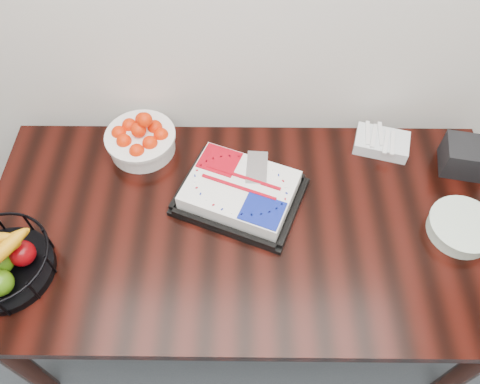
{
  "coord_description": "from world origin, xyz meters",
  "views": [
    {
      "loc": [
        -0.01,
        1.16,
        2.12
      ],
      "look_at": [
        -0.02,
        2.08,
        0.83
      ],
      "focal_mm": 35.0,
      "sensor_mm": 36.0,
      "label": 1
    }
  ],
  "objects_px": {
    "table": "(245,236)",
    "napkin_box": "(466,157)",
    "cake_tray": "(240,192)",
    "plate_stack": "(461,227)",
    "tangerine_bowl": "(140,136)",
    "fruit_basket": "(0,262)"
  },
  "relations": [
    {
      "from": "tangerine_bowl",
      "to": "napkin_box",
      "type": "height_order",
      "value": "tangerine_bowl"
    },
    {
      "from": "table",
      "to": "cake_tray",
      "type": "distance_m",
      "value": 0.17
    },
    {
      "from": "table",
      "to": "fruit_basket",
      "type": "distance_m",
      "value": 0.8
    },
    {
      "from": "fruit_basket",
      "to": "plate_stack",
      "type": "bearing_deg",
      "value": 6.31
    },
    {
      "from": "table",
      "to": "fruit_basket",
      "type": "height_order",
      "value": "fruit_basket"
    },
    {
      "from": "tangerine_bowl",
      "to": "fruit_basket",
      "type": "distance_m",
      "value": 0.63
    },
    {
      "from": "table",
      "to": "napkin_box",
      "type": "bearing_deg",
      "value": 17.87
    },
    {
      "from": "cake_tray",
      "to": "plate_stack",
      "type": "relative_size",
      "value": 2.24
    },
    {
      "from": "tangerine_bowl",
      "to": "table",
      "type": "bearing_deg",
      "value": -40.13
    },
    {
      "from": "tangerine_bowl",
      "to": "fruit_basket",
      "type": "bearing_deg",
      "value": -124.9
    },
    {
      "from": "tangerine_bowl",
      "to": "fruit_basket",
      "type": "relative_size",
      "value": 0.83
    },
    {
      "from": "fruit_basket",
      "to": "plate_stack",
      "type": "relative_size",
      "value": 1.41
    },
    {
      "from": "table",
      "to": "plate_stack",
      "type": "relative_size",
      "value": 7.97
    },
    {
      "from": "tangerine_bowl",
      "to": "fruit_basket",
      "type": "xyz_separation_m",
      "value": [
        -0.36,
        -0.52,
        -0.0
      ]
    },
    {
      "from": "table",
      "to": "tangerine_bowl",
      "type": "relative_size",
      "value": 6.84
    },
    {
      "from": "table",
      "to": "tangerine_bowl",
      "type": "bearing_deg",
      "value": 139.87
    },
    {
      "from": "tangerine_bowl",
      "to": "napkin_box",
      "type": "relative_size",
      "value": 1.66
    },
    {
      "from": "cake_tray",
      "to": "tangerine_bowl",
      "type": "relative_size",
      "value": 1.92
    },
    {
      "from": "cake_tray",
      "to": "fruit_basket",
      "type": "relative_size",
      "value": 1.59
    },
    {
      "from": "plate_stack",
      "to": "fruit_basket",
      "type": "bearing_deg",
      "value": -173.69
    },
    {
      "from": "napkin_box",
      "to": "fruit_basket",
      "type": "bearing_deg",
      "value": -163.98
    },
    {
      "from": "tangerine_bowl",
      "to": "fruit_basket",
      "type": "height_order",
      "value": "fruit_basket"
    }
  ]
}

